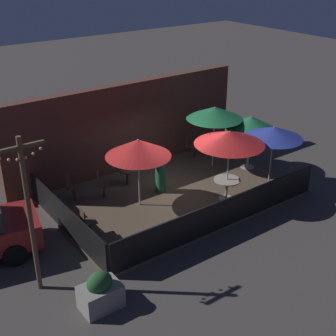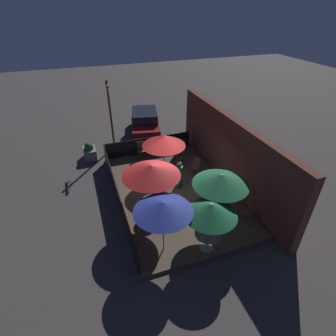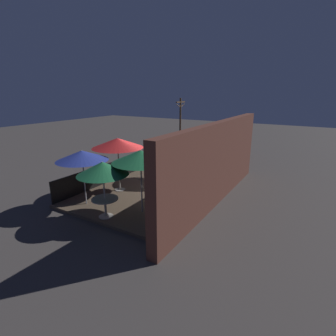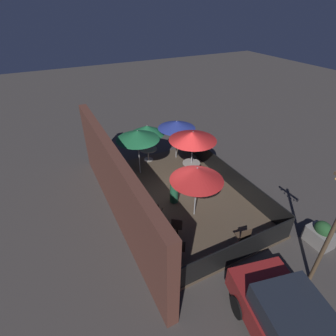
# 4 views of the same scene
# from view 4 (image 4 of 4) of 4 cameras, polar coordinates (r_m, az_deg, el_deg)

# --- Properties ---
(ground_plane) EXTENTS (60.00, 60.00, 0.00)m
(ground_plane) POSITION_cam_4_polar(r_m,az_deg,el_deg) (12.04, 2.54, -6.52)
(ground_plane) COLOR #423D3A
(patio_deck) EXTENTS (7.98, 5.22, 0.12)m
(patio_deck) POSITION_cam_4_polar(r_m,az_deg,el_deg) (12.00, 2.55, -6.30)
(patio_deck) COLOR brown
(patio_deck) RESTS_ON ground_plane
(building_wall) EXTENTS (9.58, 0.36, 3.35)m
(building_wall) POSITION_cam_4_polar(r_m,az_deg,el_deg) (10.19, -11.39, -3.69)
(building_wall) COLOR brown
(building_wall) RESTS_ON ground_plane
(fence_front) EXTENTS (7.78, 0.05, 0.95)m
(fence_front) POSITION_cam_4_polar(r_m,az_deg,el_deg) (12.90, 12.64, -1.07)
(fence_front) COLOR black
(fence_front) RESTS_ON patio_deck
(fence_side_left) EXTENTS (0.05, 5.02, 0.95)m
(fence_side_left) POSITION_cam_4_polar(r_m,az_deg,el_deg) (9.39, 14.86, -17.27)
(fence_side_left) COLOR black
(fence_side_left) RESTS_ON patio_deck
(patio_umbrella_0) EXTENTS (2.25, 2.25, 2.40)m
(patio_umbrella_0) POSITION_cam_4_polar(r_m,az_deg,el_deg) (12.27, 5.45, 6.99)
(patio_umbrella_0) COLOR #B2B2B7
(patio_umbrella_0) RESTS_ON patio_deck
(patio_umbrella_1) EXTENTS (1.80, 1.80, 2.05)m
(patio_umbrella_1) POSITION_cam_4_polar(r_m,az_deg,el_deg) (13.75, -4.57, 8.29)
(patio_umbrella_1) COLOR #B2B2B7
(patio_umbrella_1) RESTS_ON patio_deck
(patio_umbrella_2) EXTENTS (2.08, 2.08, 2.36)m
(patio_umbrella_2) POSITION_cam_4_polar(r_m,az_deg,el_deg) (12.49, -6.64, 7.14)
(patio_umbrella_2) COLOR #B2B2B7
(patio_umbrella_2) RESTS_ON patio_deck
(patio_umbrella_3) EXTENTS (2.07, 2.07, 2.29)m
(patio_umbrella_3) POSITION_cam_4_polar(r_m,az_deg,el_deg) (9.85, 6.33, -1.31)
(patio_umbrella_3) COLOR #B2B2B7
(patio_umbrella_3) RESTS_ON patio_deck
(patio_umbrella_4) EXTENTS (1.99, 1.99, 2.19)m
(patio_umbrella_4) POSITION_cam_4_polar(r_m,az_deg,el_deg) (13.88, 1.89, 9.42)
(patio_umbrella_4) COLOR #B2B2B7
(patio_umbrella_4) RESTS_ON patio_deck
(dining_table_0) EXTENTS (0.88, 0.88, 0.72)m
(dining_table_0) POSITION_cam_4_polar(r_m,az_deg,el_deg) (13.05, 5.08, 0.60)
(dining_table_0) COLOR #9E998E
(dining_table_0) RESTS_ON patio_deck
(dining_table_1) EXTENTS (0.94, 0.94, 0.70)m
(dining_table_1) POSITION_cam_4_polar(r_m,az_deg,el_deg) (14.31, -4.35, 3.74)
(dining_table_1) COLOR #9E998E
(dining_table_1) RESTS_ON patio_deck
(patio_chair_0) EXTENTS (0.46, 0.46, 0.93)m
(patio_chair_0) POSITION_cam_4_polar(r_m,az_deg,el_deg) (9.86, 16.06, -14.13)
(patio_chair_0) COLOR #4C3828
(patio_chair_0) RESTS_ON patio_deck
(patio_chair_1) EXTENTS (0.56, 0.56, 0.94)m
(patio_chair_1) POSITION_cam_4_polar(r_m,az_deg,el_deg) (9.19, 2.54, -16.82)
(patio_chair_1) COLOR #4C3828
(patio_chair_1) RESTS_ON patio_deck
(patio_chair_2) EXTENTS (0.56, 0.56, 0.94)m
(patio_chair_2) POSITION_cam_4_polar(r_m,az_deg,el_deg) (9.85, 2.01, -12.46)
(patio_chair_2) COLOR #4C3828
(patio_chair_2) RESTS_ON patio_deck
(patio_chair_3) EXTENTS (0.54, 0.54, 0.94)m
(patio_chair_3) POSITION_cam_4_polar(r_m,az_deg,el_deg) (12.88, -10.75, -0.66)
(patio_chair_3) COLOR #4C3828
(patio_chair_3) RESTS_ON patio_deck
(patio_chair_4) EXTENTS (0.56, 0.56, 0.96)m
(patio_chair_4) POSITION_cam_4_polar(r_m,az_deg,el_deg) (10.47, -2.66, -9.02)
(patio_chair_4) COLOR #4C3828
(patio_chair_4) RESTS_ON patio_deck
(patron_0) EXTENTS (0.50, 0.50, 1.38)m
(patron_0) POSITION_cam_4_polar(r_m,az_deg,el_deg) (11.27, 1.34, -4.79)
(patron_0) COLOR #236642
(patron_0) RESTS_ON patio_deck
(planter_box) EXTENTS (0.96, 0.67, 1.00)m
(planter_box) POSITION_cam_4_polar(r_m,az_deg,el_deg) (11.29, 30.30, -12.40)
(planter_box) COLOR gray
(planter_box) RESTS_ON ground_plane
(light_post) EXTENTS (1.10, 0.12, 4.08)m
(light_post) POSITION_cam_4_polar(r_m,az_deg,el_deg) (8.78, 32.36, -11.10)
(light_post) COLOR brown
(light_post) RESTS_ON ground_plane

